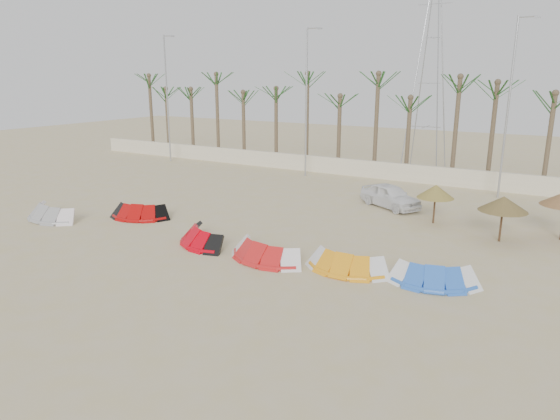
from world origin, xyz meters
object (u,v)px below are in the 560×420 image
Objects in this scene: kite_red_left at (143,210)px; kite_red_right at (269,249)px; parasol_left at (436,191)px; kite_grey at (56,211)px; kite_red_mid at (206,235)px; kite_orange at (349,260)px; parasol_mid at (503,204)px; car at (390,196)px; kite_blue at (436,272)px.

kite_red_right is (9.33, -1.94, 0.00)m from kite_red_left.
parasol_left reaches higher than kite_red_right.
kite_grey and kite_red_mid have the same top height.
parasol_left is at bearing 26.67° from kite_red_left.
kite_grey and kite_orange have the same top height.
kite_grey is at bearing -159.26° from parasol_mid.
parasol_mid is at bearing 17.66° from kite_red_left.
kite_grey and kite_red_right have the same top height.
kite_red_mid is at bearing -177.24° from kite_orange.
kite_red_mid is at bearing -176.09° from car.
parasol_mid reaches higher than kite_red_mid.
kite_red_left is 1.07× the size of kite_orange.
kite_grey is 0.99× the size of kite_red_right.
kite_red_mid is 13.90m from parasol_mid.
kite_red_left is 9.53m from kite_red_right.
car is (-3.07, 2.02, -1.03)m from parasol_left.
parasol_mid reaches higher than parasol_left.
kite_red_mid is 7.08m from kite_orange.
kite_blue is at bearing -101.86° from parasol_mid.
kite_red_right is (3.60, -0.22, 0.00)m from kite_red_mid.
kite_red_left is at bearing 168.28° from kite_red_right.
kite_grey is at bearing -151.93° from parasol_left.
kite_red_left and kite_red_mid have the same top height.
kite_grey is at bearing -147.31° from kite_red_left.
kite_blue is at bearing 4.64° from kite_grey.
kite_red_right and kite_blue have the same top height.
car is at bearing 146.64° from parasol_left.
kite_grey is 1.03× the size of kite_red_left.
kite_red_mid is at bearing -133.45° from parasol_left.
kite_red_mid and kite_orange have the same top height.
kite_orange is 8.49m from parasol_mid.
kite_red_right is 10.23m from parasol_left.
parasol_left reaches higher than car.
parasol_mid is (21.50, 8.14, 1.41)m from kite_grey.
kite_blue is 6.80m from parasol_mid.
parasol_mid is at bearing 55.97° from kite_orange.
kite_grey is 1.67× the size of parasol_mid.
parasol_left is (18.04, 9.62, 1.30)m from kite_grey.
kite_red_left is 0.88× the size of car.
kite_grey is 23.03m from parasol_mid.
kite_grey is 18.97m from car.
kite_blue is (10.39, 0.78, -0.00)m from kite_red_mid.
kite_blue is 8.36m from parasol_left.
parasol_left is at bearing 62.37° from kite_red_right.
kite_grey is 13.35m from kite_red_right.
kite_blue is 1.57× the size of parasol_mid.
kite_red_left is 1.62× the size of parasol_mid.
kite_grey is 4.76m from kite_red_left.
car reaches higher than kite_grey.
kite_red_right is (13.34, 0.63, -0.00)m from kite_grey.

